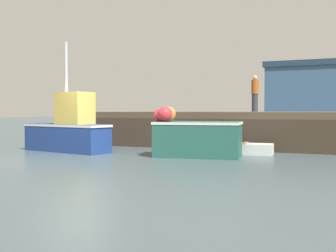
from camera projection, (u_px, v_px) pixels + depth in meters
The scene contains 7 objects.
ground at pixel (75, 159), 13.44m from camera, with size 120.00×160.00×0.10m.
pier at pixel (229, 117), 19.36m from camera, with size 10.88×8.18×1.41m.
fishing_boat_near_left at pixel (69, 130), 15.30m from camera, with size 3.67×1.67×3.91m.
fishing_boat_near_right at pixel (195, 136), 13.61m from camera, with size 3.02×1.78×1.60m.
rowboat at pixel (245, 149), 14.44m from camera, with size 1.85×0.87×0.40m.
dockworker at pixel (255, 93), 20.65m from camera, with size 0.34×0.34×1.74m.
warehouse at pixel (321, 95), 39.08m from camera, with size 9.23×6.77×5.78m.
Camera 1 is at (8.23, -10.95, 1.47)m, focal length 46.03 mm.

